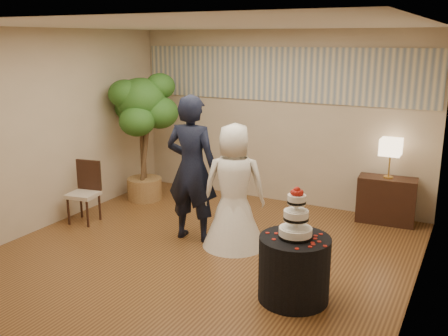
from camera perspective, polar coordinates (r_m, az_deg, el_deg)
The scene contains 15 objects.
floor at distance 6.43m, azimuth -2.48°, elevation -9.79°, with size 5.00×5.00×0.00m, color brown.
ceiling at distance 5.86m, azimuth -2.79°, elevation 16.01°, with size 5.00×5.00×0.00m, color white.
wall_back at distance 8.21m, azimuth 6.23°, elevation 5.72°, with size 5.00×0.06×2.80m, color #C3AF91.
wall_front at distance 4.11m, azimuth -20.51°, elevation -4.13°, with size 5.00×0.06×2.80m, color #C3AF91.
wall_left at distance 7.55m, azimuth -19.31°, elevation 4.20°, with size 0.06×5.00×2.80m, color #C3AF91.
wall_right at distance 5.23m, azimuth 21.78°, elevation -0.34°, with size 0.06×5.00×2.80m, color #C3AF91.
mural_border at distance 8.12m, azimuth 6.31°, elevation 10.59°, with size 4.90×0.02×0.85m, color #ABAA9C.
groom at distance 6.61m, azimuth -3.69°, elevation -0.07°, with size 0.72×0.47×1.97m, color black.
bride at distance 6.40m, azimuth 1.16°, elevation -2.08°, with size 0.83×0.83×1.63m, color white.
cake_table at distance 5.31m, azimuth 8.01°, elevation -11.31°, with size 0.74×0.74×0.69m, color black.
wedding_cake at distance 5.08m, azimuth 8.25°, elevation -5.05°, with size 0.35×0.35×0.54m, color white, non-canonical shape.
console at distance 7.74m, azimuth 18.06°, elevation -3.51°, with size 0.82×0.37×0.69m, color black.
table_lamp at distance 7.58m, azimuth 18.43°, elevation 1.05°, with size 0.29×0.29×0.58m, color beige, non-canonical shape.
ficus_tree at distance 8.35m, azimuth -9.30°, elevation 3.53°, with size 1.03×1.03×2.16m, color #2A5A1D, non-canonical shape.
side_chair at distance 7.62m, azimuth -15.81°, elevation -2.75°, with size 0.42×0.44×0.91m, color black, non-canonical shape.
Camera 1 is at (2.96, -5.06, 2.65)m, focal length 40.00 mm.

